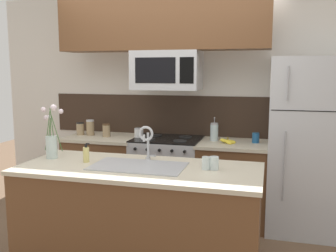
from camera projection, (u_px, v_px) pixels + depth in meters
ground_plane at (142, 250)px, 3.54m from camera, size 10.00×10.00×0.00m
rear_partition at (200, 103)px, 4.49m from camera, size 5.20×0.10×2.60m
splash_band at (174, 115)px, 4.54m from camera, size 3.14×0.01×0.48m
back_counter_left at (104, 173)px, 4.54m from camera, size 0.86×0.65×0.91m
back_counter_right at (232, 183)px, 4.14m from camera, size 0.76×0.65×0.91m
stove_range at (167, 177)px, 4.33m from camera, size 0.76×0.64×0.93m
microwave at (167, 70)px, 4.13m from camera, size 0.74×0.40×0.42m
upper_cabinet_band at (162, 23)px, 4.04m from camera, size 2.32×0.34×0.60m
refrigerator at (307, 146)px, 3.89m from camera, size 0.79×0.74×1.82m
storage_jar_tall at (80, 129)px, 4.56m from camera, size 0.09×0.09×0.15m
storage_jar_medium at (90, 128)px, 4.54m from camera, size 0.09×0.09×0.19m
storage_jar_short at (106, 130)px, 4.43m from camera, size 0.09×0.09×0.15m
storage_jar_squat at (139, 133)px, 4.34m from camera, size 0.10×0.10×0.12m
banana_bunch at (228, 141)px, 4.03m from camera, size 0.19×0.16×0.08m
french_press at (214, 132)px, 4.17m from camera, size 0.09×0.09×0.27m
coffee_tin at (256, 138)px, 4.05m from camera, size 0.08×0.08×0.11m
island_counter at (139, 220)px, 3.11m from camera, size 1.98×0.84×0.91m
kitchen_sink at (138, 175)px, 3.06m from camera, size 0.76×0.44×0.16m
sink_faucet at (147, 138)px, 3.23m from camera, size 0.14×0.14×0.31m
dish_soap_bottle at (86, 154)px, 3.19m from camera, size 0.06×0.05×0.16m
drinking_glass at (206, 163)px, 2.95m from camera, size 0.07×0.07×0.10m
spare_glass at (214, 163)px, 2.95m from camera, size 0.07×0.07×0.10m
flower_vase at (52, 142)px, 3.33m from camera, size 0.22×0.11×0.48m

